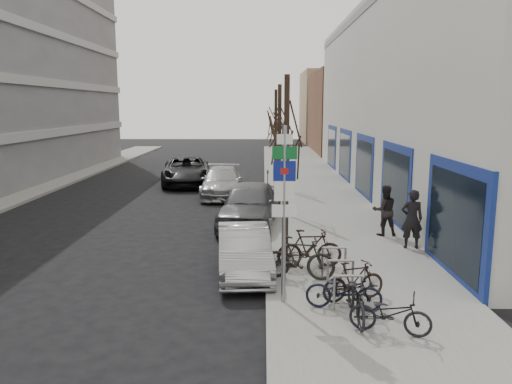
{
  "coord_description": "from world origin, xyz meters",
  "views": [
    {
      "loc": [
        1.94,
        -10.95,
        4.61
      ],
      "look_at": [
        1.71,
        4.19,
        2.0
      ],
      "focal_mm": 35.0,
      "sensor_mm": 36.0,
      "label": 1
    }
  ],
  "objects_px": {
    "bike_near_left": "(357,294)",
    "bike_near_right": "(354,281)",
    "tree_near": "(287,124)",
    "parked_car_back": "(222,182)",
    "bike_mid_curb": "(344,287)",
    "bike_far_inner": "(310,248)",
    "highway_sign_pole": "(284,204)",
    "meter_back": "(268,180)",
    "bike_mid_inner": "(299,257)",
    "tree_mid": "(280,119)",
    "pedestrian_near": "(412,219)",
    "pedestrian_far": "(385,210)",
    "bike_far_curb": "(390,310)",
    "parked_car_front": "(244,251)",
    "meter_front": "(271,236)",
    "parked_car_mid": "(250,204)",
    "lane_car": "(187,171)",
    "tree_far": "(276,116)",
    "bike_rack": "(340,272)"
  },
  "relations": [
    {
      "from": "highway_sign_pole",
      "to": "tree_mid",
      "type": "bearing_deg",
      "value": 88.86
    },
    {
      "from": "bike_near_left",
      "to": "lane_car",
      "type": "relative_size",
      "value": 0.3
    },
    {
      "from": "parked_car_mid",
      "to": "bike_mid_inner",
      "type": "bearing_deg",
      "value": -70.46
    },
    {
      "from": "tree_near",
      "to": "parked_car_back",
      "type": "bearing_deg",
      "value": 104.36
    },
    {
      "from": "tree_near",
      "to": "tree_mid",
      "type": "distance_m",
      "value": 6.5
    },
    {
      "from": "meter_front",
      "to": "bike_far_curb",
      "type": "bearing_deg",
      "value": -63.5
    },
    {
      "from": "bike_near_left",
      "to": "bike_far_curb",
      "type": "xyz_separation_m",
      "value": [
        0.54,
        -0.68,
        -0.06
      ]
    },
    {
      "from": "tree_mid",
      "to": "tree_far",
      "type": "xyz_separation_m",
      "value": [
        0.0,
        6.5,
        0.0
      ]
    },
    {
      "from": "highway_sign_pole",
      "to": "bike_near_right",
      "type": "height_order",
      "value": "highway_sign_pole"
    },
    {
      "from": "tree_mid",
      "to": "bike_near_left",
      "type": "xyz_separation_m",
      "value": [
        1.31,
        -10.94,
        -3.4
      ]
    },
    {
      "from": "meter_back",
      "to": "bike_mid_inner",
      "type": "bearing_deg",
      "value": -86.77
    },
    {
      "from": "meter_front",
      "to": "bike_far_inner",
      "type": "height_order",
      "value": "meter_front"
    },
    {
      "from": "pedestrian_near",
      "to": "pedestrian_far",
      "type": "height_order",
      "value": "pedestrian_near"
    },
    {
      "from": "bike_near_right",
      "to": "lane_car",
      "type": "distance_m",
      "value": 19.45
    },
    {
      "from": "meter_front",
      "to": "lane_car",
      "type": "distance_m",
      "value": 16.09
    },
    {
      "from": "pedestrian_far",
      "to": "parked_car_back",
      "type": "bearing_deg",
      "value": -56.56
    },
    {
      "from": "meter_back",
      "to": "bike_mid_curb",
      "type": "relative_size",
      "value": 0.75
    },
    {
      "from": "highway_sign_pole",
      "to": "pedestrian_far",
      "type": "xyz_separation_m",
      "value": [
        3.75,
        6.09,
        -1.41
      ]
    },
    {
      "from": "meter_front",
      "to": "parked_car_mid",
      "type": "height_order",
      "value": "parked_car_mid"
    },
    {
      "from": "bike_far_inner",
      "to": "bike_rack",
      "type": "bearing_deg",
      "value": -168.58
    },
    {
      "from": "tree_far",
      "to": "bike_near_left",
      "type": "height_order",
      "value": "tree_far"
    },
    {
      "from": "meter_back",
      "to": "meter_front",
      "type": "bearing_deg",
      "value": -90.0
    },
    {
      "from": "tree_near",
      "to": "bike_mid_curb",
      "type": "height_order",
      "value": "tree_near"
    },
    {
      "from": "tree_mid",
      "to": "lane_car",
      "type": "height_order",
      "value": "tree_mid"
    },
    {
      "from": "tree_near",
      "to": "pedestrian_far",
      "type": "distance_m",
      "value": 5.35
    },
    {
      "from": "bike_near_left",
      "to": "bike_near_right",
      "type": "xyz_separation_m",
      "value": [
        0.12,
        1.02,
        -0.06
      ]
    },
    {
      "from": "bike_near_right",
      "to": "bike_mid_curb",
      "type": "relative_size",
      "value": 0.94
    },
    {
      "from": "bike_near_left",
      "to": "bike_far_inner",
      "type": "height_order",
      "value": "bike_far_inner"
    },
    {
      "from": "bike_rack",
      "to": "meter_front",
      "type": "xyz_separation_m",
      "value": [
        -1.65,
        2.4,
        0.26
      ]
    },
    {
      "from": "tree_mid",
      "to": "lane_car",
      "type": "distance_m",
      "value": 10.39
    },
    {
      "from": "parked_car_front",
      "to": "parked_car_mid",
      "type": "relative_size",
      "value": 0.79
    },
    {
      "from": "parked_car_front",
      "to": "bike_mid_inner",
      "type": "bearing_deg",
      "value": -35.24
    },
    {
      "from": "bike_mid_curb",
      "to": "parked_car_mid",
      "type": "xyz_separation_m",
      "value": [
        -2.32,
        8.4,
        0.19
      ]
    },
    {
      "from": "bike_far_inner",
      "to": "bike_mid_inner",
      "type": "bearing_deg",
      "value": 152.85
    },
    {
      "from": "parked_car_front",
      "to": "pedestrian_near",
      "type": "xyz_separation_m",
      "value": [
        5.23,
        2.11,
        0.44
      ]
    },
    {
      "from": "highway_sign_pole",
      "to": "bike_far_inner",
      "type": "distance_m",
      "value": 3.15
    },
    {
      "from": "highway_sign_pole",
      "to": "bike_mid_curb",
      "type": "xyz_separation_m",
      "value": [
        1.32,
        -0.42,
        -1.79
      ]
    },
    {
      "from": "bike_far_curb",
      "to": "highway_sign_pole",
      "type": "bearing_deg",
      "value": 69.67
    },
    {
      "from": "bike_near_left",
      "to": "parked_car_front",
      "type": "height_order",
      "value": "parked_car_front"
    },
    {
      "from": "meter_back",
      "to": "bike_mid_curb",
      "type": "height_order",
      "value": "meter_back"
    },
    {
      "from": "highway_sign_pole",
      "to": "bike_near_left",
      "type": "height_order",
      "value": "highway_sign_pole"
    },
    {
      "from": "bike_mid_curb",
      "to": "pedestrian_near",
      "type": "relative_size",
      "value": 0.89
    },
    {
      "from": "meter_back",
      "to": "highway_sign_pole",
      "type": "bearing_deg",
      "value": -88.98
    },
    {
      "from": "meter_back",
      "to": "parked_car_mid",
      "type": "bearing_deg",
      "value": -97.09
    },
    {
      "from": "highway_sign_pole",
      "to": "bike_far_curb",
      "type": "distance_m",
      "value": 3.17
    },
    {
      "from": "bike_mid_curb",
      "to": "bike_far_inner",
      "type": "relative_size",
      "value": 0.91
    },
    {
      "from": "meter_front",
      "to": "bike_mid_curb",
      "type": "height_order",
      "value": "meter_front"
    },
    {
      "from": "bike_near_right",
      "to": "bike_mid_inner",
      "type": "bearing_deg",
      "value": 19.38
    },
    {
      "from": "tree_mid",
      "to": "bike_near_right",
      "type": "height_order",
      "value": "tree_mid"
    },
    {
      "from": "highway_sign_pole",
      "to": "bike_near_left",
      "type": "bearing_deg",
      "value": -31.48
    }
  ]
}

